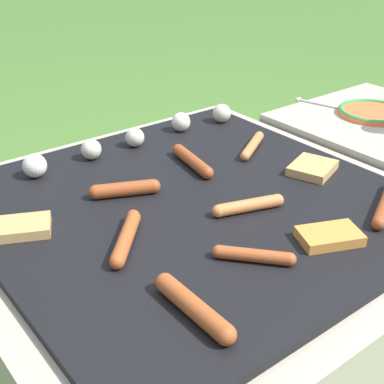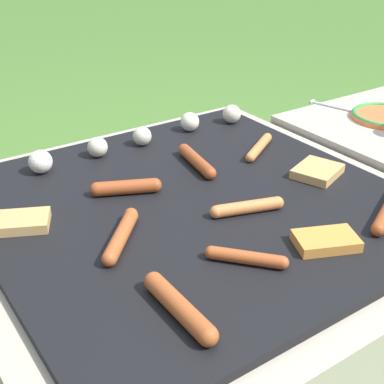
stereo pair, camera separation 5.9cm
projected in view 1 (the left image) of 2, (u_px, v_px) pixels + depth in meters
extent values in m
plane|color=#47702D|center=(192.00, 344.00, 1.30)|extent=(14.00, 14.00, 0.00)
cube|color=#A89E8C|center=(192.00, 281.00, 1.21)|extent=(0.94, 0.94, 0.38)
cube|color=black|center=(192.00, 204.00, 1.12)|extent=(0.83, 0.83, 0.02)
cube|color=#A89E8C|center=(371.00, 179.00, 1.64)|extent=(0.51, 0.48, 0.40)
sphere|color=#93421E|center=(378.00, 224.00, 1.01)|extent=(0.03, 0.03, 0.03)
cylinder|color=#93421E|center=(192.00, 161.00, 1.25)|extent=(0.05, 0.15, 0.03)
sphere|color=#93421E|center=(178.00, 150.00, 1.31)|extent=(0.03, 0.03, 0.03)
sphere|color=#93421E|center=(207.00, 173.00, 1.19)|extent=(0.03, 0.03, 0.03)
cylinder|color=#A34C23|center=(126.00, 238.00, 0.96)|extent=(0.12, 0.13, 0.03)
sphere|color=#A34C23|center=(117.00, 262.00, 0.90)|extent=(0.03, 0.03, 0.03)
sphere|color=#A34C23|center=(134.00, 217.00, 1.03)|extent=(0.03, 0.03, 0.03)
cylinder|color=#C6753D|center=(252.00, 146.00, 1.34)|extent=(0.13, 0.09, 0.02)
sphere|color=#C6753D|center=(259.00, 136.00, 1.39)|extent=(0.02, 0.02, 0.02)
sphere|color=#C6753D|center=(245.00, 156.00, 1.28)|extent=(0.02, 0.02, 0.02)
cylinder|color=#A34C23|center=(254.00, 255.00, 0.92)|extent=(0.10, 0.11, 0.02)
sphere|color=#A34C23|center=(290.00, 259.00, 0.91)|extent=(0.02, 0.02, 0.02)
sphere|color=#A34C23|center=(219.00, 252.00, 0.93)|extent=(0.02, 0.02, 0.02)
cylinder|color=#93421E|center=(125.00, 189.00, 1.12)|extent=(0.12, 0.08, 0.03)
sphere|color=#93421E|center=(96.00, 192.00, 1.11)|extent=(0.03, 0.03, 0.03)
sphere|color=#93421E|center=(153.00, 186.00, 1.14)|extent=(0.03, 0.03, 0.03)
cylinder|color=#A34C23|center=(194.00, 307.00, 0.79)|extent=(0.03, 0.15, 0.03)
sphere|color=#A34C23|center=(165.00, 283.00, 0.84)|extent=(0.03, 0.03, 0.03)
sphere|color=#A34C23|center=(226.00, 335.00, 0.74)|extent=(0.03, 0.03, 0.03)
cylinder|color=#C6753D|center=(249.00, 205.00, 1.07)|extent=(0.13, 0.06, 0.03)
sphere|color=#C6753D|center=(278.00, 200.00, 1.09)|extent=(0.03, 0.03, 0.03)
sphere|color=#C6753D|center=(219.00, 211.00, 1.05)|extent=(0.03, 0.03, 0.03)
cube|color=#D18438|center=(329.00, 236.00, 0.97)|extent=(0.13, 0.11, 0.02)
cube|color=tan|center=(312.00, 168.00, 1.23)|extent=(0.13, 0.12, 0.02)
cube|color=tan|center=(24.00, 227.00, 1.00)|extent=(0.12, 0.11, 0.02)
sphere|color=silver|center=(35.00, 166.00, 1.20)|extent=(0.05, 0.05, 0.05)
sphere|color=beige|center=(91.00, 149.00, 1.28)|extent=(0.05, 0.05, 0.05)
sphere|color=beige|center=(135.00, 137.00, 1.35)|extent=(0.05, 0.05, 0.05)
sphere|color=beige|center=(181.00, 122.00, 1.45)|extent=(0.05, 0.05, 0.05)
sphere|color=beige|center=(222.00, 113.00, 1.51)|extent=(0.05, 0.05, 0.05)
cylinder|color=orange|center=(373.00, 113.00, 1.57)|extent=(0.20, 0.20, 0.01)
torus|color=#338C3F|center=(373.00, 111.00, 1.56)|extent=(0.20, 0.20, 0.01)
cylinder|color=silver|center=(325.00, 105.00, 1.64)|extent=(0.06, 0.17, 0.01)
cube|color=silver|center=(298.00, 100.00, 1.68)|extent=(0.03, 0.01, 0.01)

